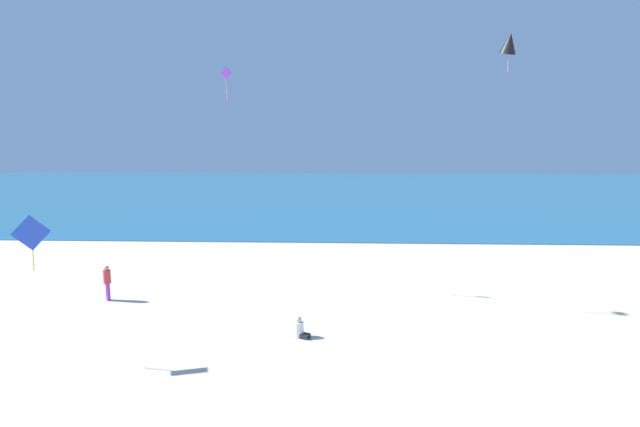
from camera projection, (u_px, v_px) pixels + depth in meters
ground_plane at (321, 329)px, 19.36m from camera, size 120.00×120.00×0.00m
ocean_water at (334, 192)px, 63.92m from camera, size 120.00×60.00×0.05m
person_1 at (300, 329)px, 18.51m from camera, size 0.70×0.56×0.78m
person_2 at (107, 280)px, 22.48m from camera, size 0.45×0.45×1.59m
kite_purple at (226, 75)px, 23.17m from camera, size 0.54×0.26×1.48m
kite_blue at (31, 233)px, 15.91m from camera, size 0.97×0.64×1.82m
kite_black at (509, 43)px, 23.75m from camera, size 1.08×1.20×1.83m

